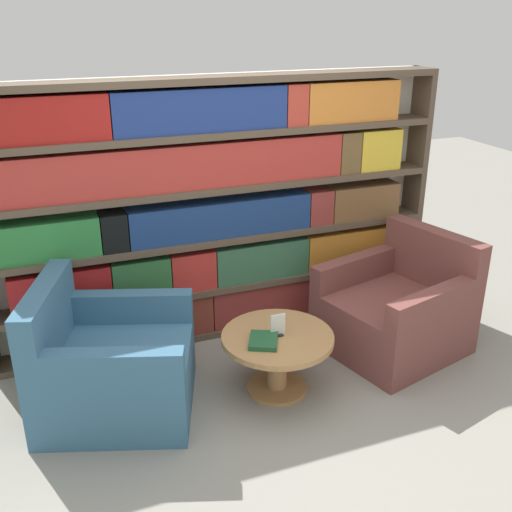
# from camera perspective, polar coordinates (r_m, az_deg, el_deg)

# --- Properties ---
(ground_plane) EXTENTS (14.00, 14.00, 0.00)m
(ground_plane) POSITION_cam_1_polar(r_m,az_deg,el_deg) (4.03, 2.47, -14.85)
(ground_plane) COLOR gray
(bookshelf) EXTENTS (3.51, 0.30, 2.01)m
(bookshelf) POSITION_cam_1_polar(r_m,az_deg,el_deg) (4.59, -3.84, 4.16)
(bookshelf) COLOR silver
(bookshelf) RESTS_ON ground_plane
(armchair_left) EXTENTS (1.18, 1.14, 0.88)m
(armchair_left) POSITION_cam_1_polar(r_m,az_deg,el_deg) (4.04, -13.70, -10.29)
(armchair_left) COLOR #386684
(armchair_left) RESTS_ON ground_plane
(armchair_right) EXTENTS (1.14, 1.09, 0.88)m
(armchair_right) POSITION_cam_1_polar(r_m,az_deg,el_deg) (4.72, 13.30, -5.15)
(armchair_right) COLOR brown
(armchair_right) RESTS_ON ground_plane
(coffee_table) EXTENTS (0.76, 0.76, 0.43)m
(coffee_table) POSITION_cam_1_polar(r_m,az_deg,el_deg) (4.09, 2.05, -9.02)
(coffee_table) COLOR #AD7F4C
(coffee_table) RESTS_ON ground_plane
(table_sign) EXTENTS (0.10, 0.06, 0.15)m
(table_sign) POSITION_cam_1_polar(r_m,az_deg,el_deg) (3.99, 2.09, -6.72)
(table_sign) COLOR black
(table_sign) RESTS_ON coffee_table
(stray_book) EXTENTS (0.26, 0.28, 0.03)m
(stray_book) POSITION_cam_1_polar(r_m,az_deg,el_deg) (3.93, 0.71, -8.07)
(stray_book) COLOR #1E512D
(stray_book) RESTS_ON coffee_table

